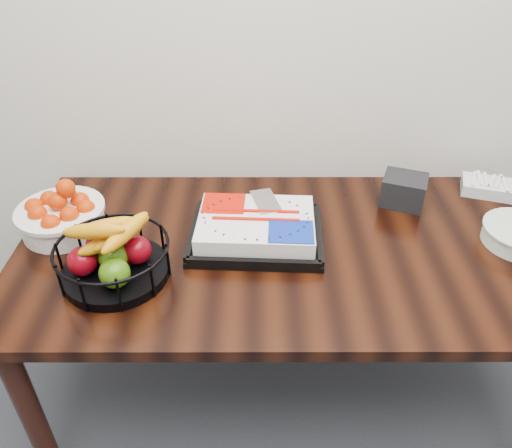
{
  "coord_description": "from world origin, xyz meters",
  "views": [
    {
      "loc": [
        -0.11,
        0.69,
        1.77
      ],
      "look_at": [
        -0.11,
        2.01,
        0.83
      ],
      "focal_mm": 35.0,
      "sensor_mm": 36.0,
      "label": 1
    }
  ],
  "objects_px": {
    "cake_tray": "(256,228)",
    "napkin_box": "(404,190)",
    "tangerine_bowl": "(60,211)",
    "fruit_basket": "(113,256)",
    "table": "(288,265)"
  },
  "relations": [
    {
      "from": "tangerine_bowl",
      "to": "fruit_basket",
      "type": "distance_m",
      "value": 0.33
    },
    {
      "from": "table",
      "to": "tangerine_bowl",
      "type": "relative_size",
      "value": 6.12
    },
    {
      "from": "table",
      "to": "napkin_box",
      "type": "height_order",
      "value": "napkin_box"
    },
    {
      "from": "table",
      "to": "cake_tray",
      "type": "height_order",
      "value": "cake_tray"
    },
    {
      "from": "table",
      "to": "tangerine_bowl",
      "type": "height_order",
      "value": "tangerine_bowl"
    },
    {
      "from": "cake_tray",
      "to": "tangerine_bowl",
      "type": "distance_m",
      "value": 0.66
    },
    {
      "from": "cake_tray",
      "to": "napkin_box",
      "type": "relative_size",
      "value": 2.97
    },
    {
      "from": "tangerine_bowl",
      "to": "fruit_basket",
      "type": "relative_size",
      "value": 0.86
    },
    {
      "from": "napkin_box",
      "to": "table",
      "type": "bearing_deg",
      "value": -149.36
    },
    {
      "from": "fruit_basket",
      "to": "napkin_box",
      "type": "bearing_deg",
      "value": 22.85
    },
    {
      "from": "cake_tray",
      "to": "tangerine_bowl",
      "type": "xyz_separation_m",
      "value": [
        -0.66,
        0.05,
        0.04
      ]
    },
    {
      "from": "fruit_basket",
      "to": "tangerine_bowl",
      "type": "bearing_deg",
      "value": 134.39
    },
    {
      "from": "tangerine_bowl",
      "to": "fruit_basket",
      "type": "height_order",
      "value": "tangerine_bowl"
    },
    {
      "from": "napkin_box",
      "to": "fruit_basket",
      "type": "bearing_deg",
      "value": -157.15
    },
    {
      "from": "table",
      "to": "fruit_basket",
      "type": "relative_size",
      "value": 5.26
    }
  ]
}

